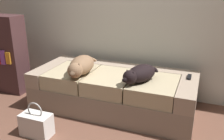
{
  "coord_description": "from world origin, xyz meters",
  "views": [
    {
      "loc": [
        1.0,
        -1.64,
        1.51
      ],
      "look_at": [
        0.0,
        0.95,
        0.53
      ],
      "focal_mm": 39.6,
      "sensor_mm": 36.0,
      "label": 1
    }
  ],
  "objects": [
    {
      "name": "dog_tan",
      "position": [
        -0.34,
        0.81,
        0.59
      ],
      "size": [
        0.32,
        0.62,
        0.21
      ],
      "color": "#846146",
      "rests_on": "couch"
    },
    {
      "name": "tv_remote",
      "position": [
        0.88,
        1.15,
        0.49
      ],
      "size": [
        0.05,
        0.15,
        0.02
      ],
      "primitive_type": "cube",
      "rotation": [
        0.0,
        0.0,
        0.01
      ],
      "color": "black",
      "rests_on": "couch"
    },
    {
      "name": "dog_dark",
      "position": [
        0.37,
        0.83,
        0.57
      ],
      "size": [
        0.38,
        0.52,
        0.18
      ],
      "color": "black",
      "rests_on": "couch"
    },
    {
      "name": "handbag",
      "position": [
        -0.53,
        0.15,
        0.13
      ],
      "size": [
        0.32,
        0.18,
        0.38
      ],
      "color": "silver",
      "rests_on": "ground"
    },
    {
      "name": "couch",
      "position": [
        0.0,
        1.0,
        0.24
      ],
      "size": [
        1.97,
        0.87,
        0.48
      ],
      "color": "gray",
      "rests_on": "ground"
    },
    {
      "name": "bookshelf",
      "position": [
        -1.63,
        0.98,
        0.55
      ],
      "size": [
        0.56,
        0.3,
        1.1
      ],
      "color": "#45292B",
      "rests_on": "ground"
    }
  ]
}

